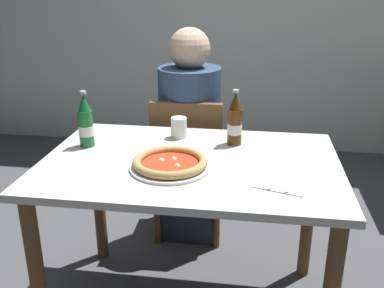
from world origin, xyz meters
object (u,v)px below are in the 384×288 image
(pizza_margherita_near, at_px, (170,163))
(paper_cup, at_px, (179,128))
(dining_table_main, at_px, (190,185))
(chair_behind_table, at_px, (189,161))
(beer_bottle_center, at_px, (86,123))
(napkin_with_cutlery, at_px, (283,181))
(diner_seated, at_px, (190,141))
(beer_bottle_left, at_px, (235,122))

(pizza_margherita_near, distance_m, paper_cup, 0.36)
(dining_table_main, relative_size, chair_behind_table, 1.41)
(beer_bottle_center, distance_m, paper_cup, 0.42)
(dining_table_main, relative_size, pizza_margherita_near, 3.81)
(napkin_with_cutlery, bearing_deg, beer_bottle_center, 163.30)
(chair_behind_table, bearing_deg, paper_cup, 89.71)
(chair_behind_table, relative_size, beer_bottle_center, 3.44)
(paper_cup, bearing_deg, napkin_with_cutlery, -42.59)
(pizza_margherita_near, height_order, paper_cup, paper_cup)
(pizza_margherita_near, height_order, napkin_with_cutlery, pizza_margherita_near)
(chair_behind_table, height_order, napkin_with_cutlery, chair_behind_table)
(dining_table_main, distance_m, pizza_margherita_near, 0.18)
(chair_behind_table, bearing_deg, diner_seated, -89.35)
(beer_bottle_left, bearing_deg, napkin_with_cutlery, -61.77)
(paper_cup, bearing_deg, diner_seated, 91.48)
(beer_bottle_left, bearing_deg, pizza_margherita_near, -127.09)
(chair_behind_table, height_order, paper_cup, chair_behind_table)
(diner_seated, height_order, pizza_margherita_near, diner_seated)
(chair_behind_table, height_order, beer_bottle_left, beer_bottle_left)
(dining_table_main, height_order, napkin_with_cutlery, napkin_with_cutlery)
(paper_cup, bearing_deg, beer_bottle_left, -11.20)
(dining_table_main, relative_size, diner_seated, 0.99)
(beer_bottle_center, height_order, paper_cup, beer_bottle_center)
(dining_table_main, bearing_deg, beer_bottle_left, 51.55)
(dining_table_main, xyz_separation_m, pizza_margherita_near, (-0.06, -0.10, 0.14))
(diner_seated, bearing_deg, beer_bottle_center, -123.05)
(diner_seated, xyz_separation_m, beer_bottle_left, (0.27, -0.45, 0.27))
(chair_behind_table, relative_size, pizza_margherita_near, 2.70)
(chair_behind_table, relative_size, beer_bottle_left, 3.44)
(beer_bottle_left, bearing_deg, diner_seated, 120.78)
(dining_table_main, distance_m, beer_bottle_center, 0.53)
(diner_seated, height_order, paper_cup, diner_seated)
(pizza_margherita_near, bearing_deg, dining_table_main, 56.08)
(napkin_with_cutlery, bearing_deg, pizza_margherita_near, 171.73)
(dining_table_main, distance_m, paper_cup, 0.32)
(dining_table_main, height_order, diner_seated, diner_seated)
(beer_bottle_left, bearing_deg, paper_cup, 168.80)
(dining_table_main, bearing_deg, pizza_margherita_near, -123.92)
(pizza_margherita_near, relative_size, beer_bottle_left, 1.28)
(napkin_with_cutlery, height_order, paper_cup, paper_cup)
(beer_bottle_center, bearing_deg, chair_behind_table, 54.32)
(napkin_with_cutlery, distance_m, paper_cup, 0.62)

